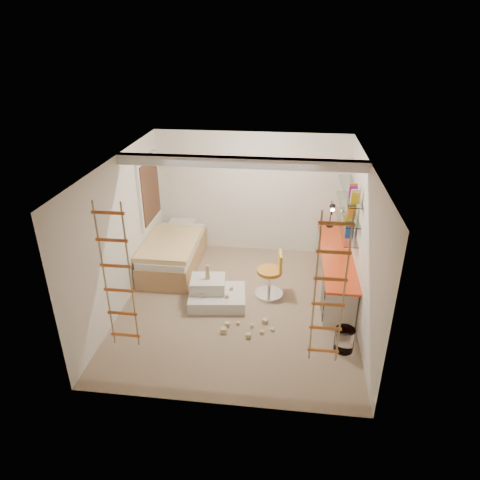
# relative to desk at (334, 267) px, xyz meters

# --- Properties ---
(floor) EXTENTS (4.50, 4.50, 0.00)m
(floor) POSITION_rel_desk_xyz_m (-1.72, -0.86, -0.40)
(floor) COLOR #967961
(floor) RESTS_ON ground
(ceiling_beam) EXTENTS (4.00, 0.18, 0.16)m
(ceiling_beam) POSITION_rel_desk_xyz_m (-1.72, -0.56, 2.12)
(ceiling_beam) COLOR white
(ceiling_beam) RESTS_ON ceiling
(window_frame) EXTENTS (0.06, 1.15, 1.35)m
(window_frame) POSITION_rel_desk_xyz_m (-3.69, 0.64, 1.15)
(window_frame) COLOR white
(window_frame) RESTS_ON wall_left
(window_blind) EXTENTS (0.02, 1.00, 1.20)m
(window_blind) POSITION_rel_desk_xyz_m (-3.65, 0.64, 1.15)
(window_blind) COLOR #4C2D1E
(window_blind) RESTS_ON window_frame
(rope_ladder_left) EXTENTS (0.41, 0.04, 2.13)m
(rope_ladder_left) POSITION_rel_desk_xyz_m (-3.07, -2.61, 1.11)
(rope_ladder_left) COLOR #E15826
(rope_ladder_left) RESTS_ON ceiling
(rope_ladder_right) EXTENTS (0.41, 0.04, 2.13)m
(rope_ladder_right) POSITION_rel_desk_xyz_m (-0.37, -2.61, 1.11)
(rope_ladder_right) COLOR #CB6422
(rope_ladder_right) RESTS_ON ceiling
(waste_bin) EXTENTS (0.30, 0.30, 0.38)m
(waste_bin) POSITION_rel_desk_xyz_m (0.03, -1.83, -0.22)
(waste_bin) COLOR white
(waste_bin) RESTS_ON floor
(desk) EXTENTS (0.56, 2.80, 0.75)m
(desk) POSITION_rel_desk_xyz_m (0.00, 0.00, 0.00)
(desk) COLOR #F2481C
(desk) RESTS_ON floor
(shelves) EXTENTS (0.25, 1.80, 0.71)m
(shelves) POSITION_rel_desk_xyz_m (0.15, 0.27, 1.10)
(shelves) COLOR white
(shelves) RESTS_ON wall_right
(bed) EXTENTS (1.02, 2.00, 0.69)m
(bed) POSITION_rel_desk_xyz_m (-3.20, 0.36, -0.07)
(bed) COLOR #AD7F51
(bed) RESTS_ON floor
(task_lamp) EXTENTS (0.14, 0.36, 0.57)m
(task_lamp) POSITION_rel_desk_xyz_m (-0.05, 0.96, 0.73)
(task_lamp) COLOR black
(task_lamp) RESTS_ON desk
(swivel_chair) EXTENTS (0.57, 0.57, 0.88)m
(swivel_chair) POSITION_rel_desk_xyz_m (-1.17, -0.47, -0.08)
(swivel_chair) COLOR orange
(swivel_chair) RESTS_ON floor
(play_platform) EXTENTS (1.08, 0.88, 0.44)m
(play_platform) POSITION_rel_desk_xyz_m (-2.14, -0.80, -0.23)
(play_platform) COLOR silver
(play_platform) RESTS_ON floor
(toy_blocks) EXTENTS (1.33, 1.08, 0.71)m
(toy_blocks) POSITION_rel_desk_xyz_m (-1.76, -1.22, -0.20)
(toy_blocks) COLOR #CCB284
(toy_blocks) RESTS_ON floor
(books) EXTENTS (0.14, 0.70, 0.92)m
(books) POSITION_rel_desk_xyz_m (0.15, 0.27, 1.16)
(books) COLOR #194CA5
(books) RESTS_ON shelves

